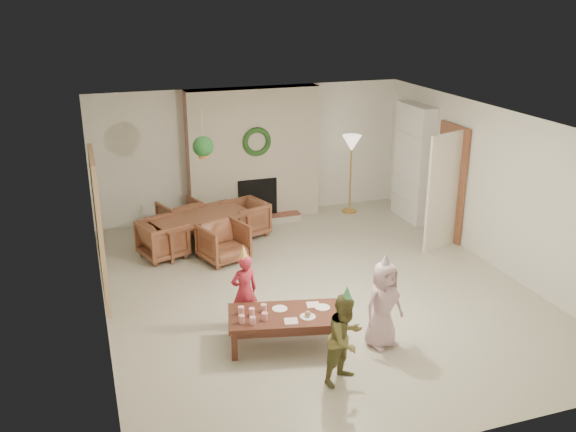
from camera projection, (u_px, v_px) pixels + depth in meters
name	position (u px, v px, depth m)	size (l,w,h in m)	color
floor	(316.00, 289.00, 9.27)	(7.00, 7.00, 0.00)	#B7B29E
ceiling	(319.00, 122.00, 8.42)	(7.00, 7.00, 0.00)	white
wall_back	(251.00, 152.00, 11.96)	(7.00, 7.00, 0.00)	silver
wall_front	(455.00, 329.00, 5.73)	(7.00, 7.00, 0.00)	silver
wall_left	(97.00, 235.00, 7.94)	(7.00, 7.00, 0.00)	silver
wall_right	(497.00, 189.00, 9.75)	(7.00, 7.00, 0.00)	silver
fireplace_mass	(254.00, 155.00, 11.78)	(2.50, 0.40, 2.50)	#591718
fireplace_hearth	(260.00, 220.00, 11.88)	(1.60, 0.30, 0.12)	maroon
fireplace_firebox	(257.00, 198.00, 11.90)	(0.75, 0.12, 0.75)	black
fireplace_wreath	(257.00, 142.00, 11.48)	(0.54, 0.54, 0.10)	#184018
floor_lamp_base	(349.00, 211.00, 12.50)	(0.29, 0.29, 0.03)	gold
floor_lamp_post	(351.00, 177.00, 12.26)	(0.03, 0.03, 1.39)	gold
floor_lamp_shade	(352.00, 143.00, 12.03)	(0.37, 0.37, 0.31)	beige
bookshelf_carcass	(413.00, 163.00, 11.80)	(0.30, 1.00, 2.20)	white
bookshelf_shelf_a	(410.00, 196.00, 12.02)	(0.30, 0.92, 0.03)	white
bookshelf_shelf_b	(411.00, 176.00, 11.88)	(0.30, 0.92, 0.03)	white
bookshelf_shelf_c	(413.00, 155.00, 11.74)	(0.30, 0.92, 0.03)	white
bookshelf_shelf_d	(414.00, 134.00, 11.61)	(0.30, 0.92, 0.03)	white
books_row_lower	(414.00, 191.00, 11.83)	(0.20, 0.40, 0.24)	#AD421F
books_row_mid	(410.00, 168.00, 11.87)	(0.20, 0.44, 0.24)	teal
books_row_upper	(415.00, 150.00, 11.60)	(0.20, 0.36, 0.22)	#B48026
door_frame	(451.00, 182.00, 10.88)	(0.05, 0.86, 2.04)	brown
door_leaf	(443.00, 192.00, 10.44)	(0.05, 0.80, 2.00)	beige
curtain_panel	(99.00, 229.00, 8.13)	(0.06, 1.20, 2.00)	beige
dining_table	(201.00, 231.00, 10.70)	(1.64, 0.91, 0.58)	brown
dining_chair_near	(224.00, 242.00, 10.15)	(0.68, 0.70, 0.64)	brown
dining_chair_far	(181.00, 218.00, 11.23)	(0.68, 0.70, 0.64)	brown
dining_chair_left	(163.00, 239.00, 10.28)	(0.68, 0.70, 0.64)	brown
dining_chair_right	(245.00, 219.00, 11.20)	(0.68, 0.70, 0.64)	brown
hanging_plant_cord	(202.00, 132.00, 9.48)	(0.01, 0.01, 0.70)	tan
hanging_plant_pot	(203.00, 154.00, 9.60)	(0.16, 0.16, 0.12)	#9C6432
hanging_plant_foliage	(203.00, 146.00, 9.56)	(0.32, 0.32, 0.32)	#184A1E
coffee_table_top	(285.00, 316.00, 7.70)	(1.39, 0.70, 0.06)	#4D2619
coffee_table_apron	(285.00, 321.00, 7.72)	(1.28, 0.59, 0.09)	#4D2619
coffee_leg_fl	(235.00, 346.00, 7.44)	(0.07, 0.07, 0.36)	#4D2619
coffee_leg_fr	(339.00, 341.00, 7.56)	(0.07, 0.07, 0.36)	#4D2619
coffee_leg_bl	(234.00, 323.00, 7.98)	(0.07, 0.07, 0.36)	#4D2619
coffee_leg_br	(331.00, 318.00, 8.10)	(0.07, 0.07, 0.36)	#4D2619
cup_a	(242.00, 319.00, 7.47)	(0.07, 0.07, 0.10)	white
cup_b	(241.00, 310.00, 7.67)	(0.07, 0.07, 0.10)	white
cup_c	(253.00, 321.00, 7.43)	(0.07, 0.07, 0.10)	white
cup_d	(252.00, 312.00, 7.63)	(0.07, 0.07, 0.10)	white
cup_e	(265.00, 316.00, 7.53)	(0.07, 0.07, 0.10)	white
cup_f	(264.00, 308.00, 7.73)	(0.07, 0.07, 0.10)	white
plate_a	(280.00, 309.00, 7.80)	(0.19, 0.19, 0.01)	white
plate_b	(308.00, 317.00, 7.61)	(0.19, 0.19, 0.01)	white
plate_c	(322.00, 307.00, 7.83)	(0.19, 0.19, 0.01)	white
food_scoop	(308.00, 314.00, 7.60)	(0.07, 0.07, 0.07)	tan
napkin_left	(291.00, 321.00, 7.51)	(0.16, 0.16, 0.01)	beige
napkin_right	(313.00, 305.00, 7.90)	(0.16, 0.16, 0.01)	beige
child_red	(244.00, 291.00, 8.09)	(0.37, 0.24, 1.01)	#B02538
party_hat_red	(243.00, 252.00, 7.91)	(0.14, 0.14, 0.19)	#E9E84D
child_plaid	(345.00, 339.00, 6.94)	(0.52, 0.40, 1.06)	brown
party_hat_plaid	(347.00, 293.00, 6.75)	(0.13, 0.13, 0.17)	#50BC6E
child_pink	(383.00, 305.00, 7.64)	(0.54, 0.35, 1.11)	#CEA4B1
party_hat_pink	(386.00, 260.00, 7.43)	(0.14, 0.14, 0.20)	#ABAAB1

